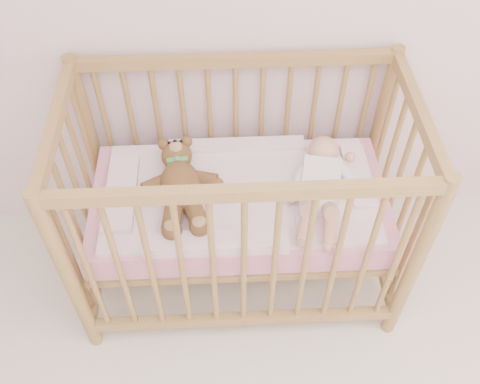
{
  "coord_description": "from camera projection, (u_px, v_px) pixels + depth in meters",
  "views": [
    {
      "loc": [
        -0.32,
        0.16,
        2.22
      ],
      "look_at": [
        -0.26,
        1.55,
        0.62
      ],
      "focal_mm": 40.0,
      "sensor_mm": 36.0,
      "label": 1
    }
  ],
  "objects": [
    {
      "name": "crib",
      "position": [
        239.0,
        202.0,
        2.24
      ],
      "size": [
        1.36,
        0.76,
        1.0
      ],
      "primitive_type": null,
      "color": "#A58146",
      "rests_on": "floor"
    },
    {
      "name": "mattress",
      "position": [
        239.0,
        204.0,
        2.25
      ],
      "size": [
        1.22,
        0.62,
        0.13
      ],
      "primitive_type": "cube",
      "color": "pink",
      "rests_on": "crib"
    },
    {
      "name": "blanket",
      "position": [
        239.0,
        192.0,
        2.2
      ],
      "size": [
        1.1,
        0.58,
        0.06
      ],
      "primitive_type": null,
      "color": "#ECA2BB",
      "rests_on": "mattress"
    },
    {
      "name": "baby",
      "position": [
        321.0,
        181.0,
        2.14
      ],
      "size": [
        0.39,
        0.63,
        0.14
      ],
      "primitive_type": null,
      "rotation": [
        0.0,
        0.0,
        -0.2
      ],
      "color": "white",
      "rests_on": "blanket"
    },
    {
      "name": "teddy_bear",
      "position": [
        180.0,
        184.0,
        2.11
      ],
      "size": [
        0.42,
        0.55,
        0.14
      ],
      "primitive_type": null,
      "rotation": [
        0.0,
        0.0,
        0.12
      ],
      "color": "brown",
      "rests_on": "blanket"
    }
  ]
}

